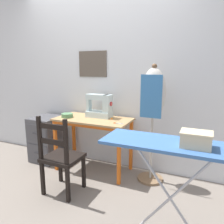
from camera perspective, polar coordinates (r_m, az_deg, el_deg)
ground_plane at (r=3.01m, az=-7.25°, el=-16.64°), size 14.00×14.00×0.00m
wall_back at (r=3.16m, az=-2.26°, el=9.05°), size 10.00×0.07×2.55m
sewing_table at (r=2.97m, az=-5.07°, el=-3.69°), size 1.02×0.52×0.74m
sewing_machine at (r=2.99m, az=-3.02°, el=1.42°), size 0.37×0.17×0.34m
fabric_bowl at (r=3.07m, az=-11.65°, el=-0.83°), size 0.16×0.16×0.05m
scissors at (r=2.69m, az=1.25°, el=-2.93°), size 0.13×0.04×0.01m
thread_spool_near_machine at (r=2.88m, az=-0.10°, el=-1.70°), size 0.03×0.03×0.03m
wooden_chair at (r=2.56m, az=-13.15°, el=-11.51°), size 0.40×0.38×0.92m
filing_cabinet at (r=3.54m, az=-16.57°, el=-6.64°), size 0.40×0.47×0.68m
dress_form at (r=2.64m, az=10.68°, el=2.93°), size 0.32×0.32×1.46m
ironing_board at (r=1.69m, az=15.68°, el=-9.35°), size 1.06×0.37×0.89m
storage_box at (r=1.62m, az=21.11°, el=-6.69°), size 0.21×0.16×0.11m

